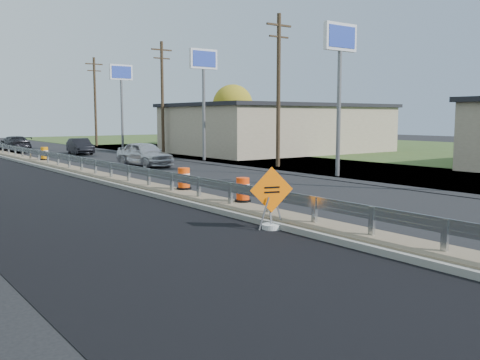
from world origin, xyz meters
TOP-DOWN VIEW (x-y plane):
  - ground at (0.00, 0.00)m, footprint 140.00×140.00m
  - grass_verge_far at (30.00, 10.00)m, footprint 40.00×120.00m
  - milled_overlay at (-4.40, 10.00)m, footprint 7.20×120.00m
  - median at (0.00, 8.00)m, footprint 1.60×55.00m
  - guardrail at (0.00, 9.00)m, footprint 0.10×46.15m
  - retail_building_near at (20.99, 20.00)m, footprint 18.50×12.50m
  - pylon_sign_south at (10.50, 3.00)m, footprint 2.20×0.30m
  - pylon_sign_mid at (10.50, 16.00)m, footprint 2.20×0.30m
  - pylon_sign_north at (10.50, 30.00)m, footprint 2.20×0.30m
  - utility_pole_smid at (11.50, 9.00)m, footprint 1.90×0.26m
  - utility_pole_nmid at (11.50, 24.00)m, footprint 1.90×0.26m
  - utility_pole_north at (11.50, 39.00)m, footprint 1.90×0.26m
  - tree_far_yellow at (26.00, 34.00)m, footprint 4.62×4.62m
  - caution_sign at (-0.90, -5.22)m, footprint 1.23×0.53m
  - barrel_median_near at (0.55, -1.95)m, footprint 0.57×0.57m
  - barrel_median_mid at (0.55, 2.00)m, footprint 0.59×0.59m
  - barrel_median_far at (0.53, 20.47)m, footprint 0.59×0.59m
  - barrel_shoulder_far at (7.98, 32.87)m, footprint 0.58×0.58m
  - car_silver at (5.00, 14.43)m, footprint 2.27×4.78m
  - car_dark_mid at (5.66, 27.83)m, footprint 1.81×4.18m
  - car_dark_far at (1.80, 33.66)m, footprint 2.08×5.01m

SIDE VIEW (x-z plane):
  - ground at x=0.00m, z-range 0.00..0.00m
  - milled_overlay at x=-4.40m, z-range 0.00..0.01m
  - grass_verge_far at x=30.00m, z-range 0.00..0.03m
  - median at x=0.00m, z-range 0.00..0.23m
  - barrel_shoulder_far at x=7.98m, z-range -0.02..0.84m
  - caution_sign at x=-0.90m, z-range -0.43..1.32m
  - barrel_median_near at x=0.55m, z-range 0.21..1.04m
  - barrel_median_mid at x=0.55m, z-range 0.21..1.08m
  - barrel_median_far at x=0.53m, z-range 0.21..1.08m
  - car_dark_mid at x=5.66m, z-range 0.00..1.34m
  - car_dark_far at x=1.80m, z-range 0.00..1.45m
  - guardrail at x=0.00m, z-range 0.37..1.09m
  - car_silver at x=5.00m, z-range 0.00..1.58m
  - retail_building_near at x=20.99m, z-range 0.02..4.29m
  - tree_far_yellow at x=26.00m, z-range 1.11..7.97m
  - utility_pole_smid at x=11.50m, z-range 0.23..9.63m
  - utility_pole_nmid at x=11.50m, z-range 0.23..9.63m
  - utility_pole_north at x=11.50m, z-range 0.23..9.63m
  - pylon_sign_south at x=10.50m, z-range 2.53..10.43m
  - pylon_sign_mid at x=10.50m, z-range 2.53..10.43m
  - pylon_sign_north at x=10.50m, z-range 2.53..10.43m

